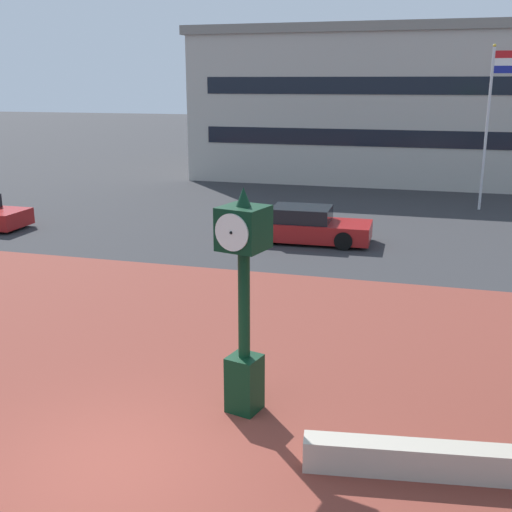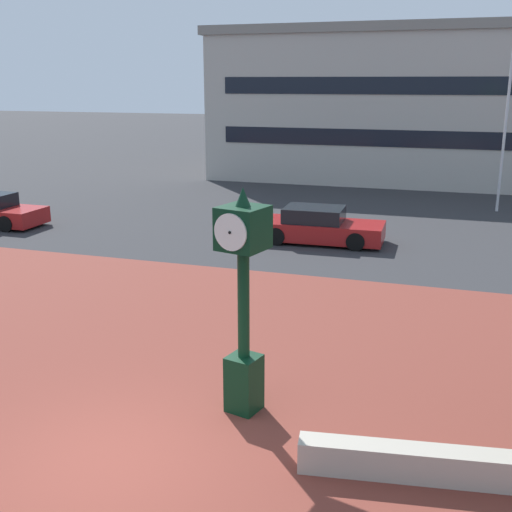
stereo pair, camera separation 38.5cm
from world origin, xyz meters
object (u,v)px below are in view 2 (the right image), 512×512
object	(u,v)px
street_clock	(244,294)
civic_building	(442,103)
car_street_near	(318,227)
flagpole_primary	(512,113)

from	to	relation	value
street_clock	civic_building	world-z (taller)	civic_building
street_clock	car_street_near	xyz separation A→B (m)	(-1.32, 12.33, -1.60)
civic_building	street_clock	bearing A→B (deg)	-93.73
street_clock	civic_building	xyz separation A→B (m)	(2.10, 32.14, 2.17)
flagpole_primary	civic_building	distance (m)	12.27
flagpole_primary	civic_building	xyz separation A→B (m)	(-3.27, 11.82, 0.02)
flagpole_primary	car_street_near	bearing A→B (deg)	-129.96
street_clock	flagpole_primary	size ratio (longest dim) A/B	0.56
car_street_near	street_clock	bearing A→B (deg)	4.78
car_street_near	civic_building	distance (m)	20.45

